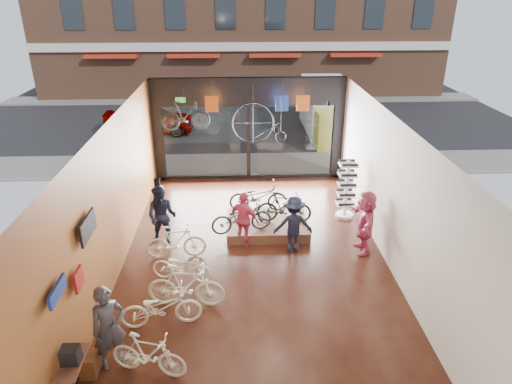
{
  "coord_description": "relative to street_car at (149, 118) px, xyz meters",
  "views": [
    {
      "loc": [
        -0.41,
        -10.22,
        6.75
      ],
      "look_at": [
        0.08,
        1.4,
        1.46
      ],
      "focal_mm": 32.0,
      "sensor_mm": 36.0,
      "label": 1
    }
  ],
  "objects": [
    {
      "name": "storefront",
      "position": [
        4.75,
        -6.0,
        1.16
      ],
      "size": [
        7.0,
        0.26,
        3.8
      ],
      "primitive_type": null,
      "color": "black",
      "rests_on": "ground"
    },
    {
      "name": "jersey_left",
      "position": [
        3.48,
        -6.8,
        2.31
      ],
      "size": [
        0.45,
        0.03,
        0.55
      ],
      "primitive_type": "cube",
      "color": "#CC5919",
      "rests_on": "ceiling"
    },
    {
      "name": "ground_plane",
      "position": [
        4.75,
        -12.0,
        -0.76
      ],
      "size": [
        7.0,
        12.0,
        0.04
      ],
      "primitive_type": "cube",
      "color": "black",
      "rests_on": "ground"
    },
    {
      "name": "hung_bike",
      "position": [
        2.67,
        -7.8,
        2.18
      ],
      "size": [
        1.63,
        0.68,
        0.95
      ],
      "primitive_type": "imported",
      "rotation": [
        0.0,
        0.0,
        1.73
      ],
      "color": "black",
      "rests_on": "ceiling"
    },
    {
      "name": "customer_5",
      "position": [
        7.75,
        -11.46,
        0.16
      ],
      "size": [
        0.57,
        1.69,
        1.8
      ],
      "primitive_type": "imported",
      "rotation": [
        0.0,
        0.0,
        4.69
      ],
      "color": "#CC4C72",
      "rests_on": "ground_plane"
    },
    {
      "name": "street_road",
      "position": [
        4.75,
        3.0,
        -0.75
      ],
      "size": [
        30.0,
        18.0,
        0.02
      ],
      "primitive_type": "cube",
      "color": "black",
      "rests_on": "ground"
    },
    {
      "name": "box_truck",
      "position": [
        8.81,
        -1.0,
        0.49
      ],
      "size": [
        2.09,
        6.28,
        2.47
      ],
      "primitive_type": null,
      "color": "silver",
      "rests_on": "street_road"
    },
    {
      "name": "floor_bike_1",
      "position": [
        2.6,
        -15.65,
        -0.29
      ],
      "size": [
        1.57,
        0.81,
        0.91
      ],
      "primitive_type": "imported",
      "rotation": [
        0.0,
        0.0,
        1.31
      ],
      "color": "white",
      "rests_on": "ground_plane"
    },
    {
      "name": "sidewalk_far",
      "position": [
        4.75,
        7.0,
        -0.68
      ],
      "size": [
        30.0,
        2.0,
        0.12
      ],
      "primitive_type": "cube",
      "color": "slate",
      "rests_on": "ground"
    },
    {
      "name": "sunglasses_rack",
      "position": [
        7.7,
        -9.41,
        0.21
      ],
      "size": [
        0.68,
        0.61,
        1.9
      ],
      "primitive_type": null,
      "rotation": [
        0.0,
        0.0,
        0.32
      ],
      "color": "white",
      "rests_on": "ground_plane"
    },
    {
      "name": "sidewalk_near",
      "position": [
        4.75,
        -4.8,
        -0.68
      ],
      "size": [
        30.0,
        2.4,
        0.12
      ],
      "primitive_type": "cube",
      "color": "slate",
      "rests_on": "ground"
    },
    {
      "name": "wall_right",
      "position": [
        8.27,
        -12.0,
        1.16
      ],
      "size": [
        0.04,
        12.0,
        3.8
      ],
      "primitive_type": "cube",
      "color": "beige",
      "rests_on": "ground"
    },
    {
      "name": "street_car",
      "position": [
        0.0,
        0.0,
        0.0
      ],
      "size": [
        4.37,
        1.76,
        1.49
      ],
      "primitive_type": "imported",
      "rotation": [
        0.0,
        0.0,
        1.57
      ],
      "color": "gray",
      "rests_on": "street_road"
    },
    {
      "name": "wall_left",
      "position": [
        1.23,
        -12.0,
        1.16
      ],
      "size": [
        0.04,
        12.0,
        3.8
      ],
      "primitive_type": "cube",
      "color": "brown",
      "rests_on": "ground"
    },
    {
      "name": "ceiling",
      "position": [
        4.75,
        -12.0,
        3.08
      ],
      "size": [
        7.0,
        12.0,
        0.04
      ],
      "primitive_type": "cube",
      "color": "black",
      "rests_on": "ground"
    },
    {
      "name": "floor_bike_3",
      "position": [
        3.11,
        -13.64,
        -0.21
      ],
      "size": [
        1.83,
        0.7,
        1.08
      ],
      "primitive_type": "imported",
      "rotation": [
        0.0,
        0.0,
        1.46
      ],
      "color": "white",
      "rests_on": "ground_plane"
    },
    {
      "name": "customer_1",
      "position": [
        2.2,
        -10.88,
        0.15
      ],
      "size": [
        0.99,
        0.84,
        1.79
      ],
      "primitive_type": "imported",
      "rotation": [
        0.0,
        0.0,
        -0.2
      ],
      "color": "#161C33",
      "rests_on": "ground_plane"
    },
    {
      "name": "jersey_mid",
      "position": [
        5.89,
        -6.8,
        2.31
      ],
      "size": [
        0.45,
        0.03,
        0.55
      ],
      "primitive_type": "cube",
      "color": "#1E3F99",
      "rests_on": "ceiling"
    },
    {
      "name": "display_platform",
      "position": [
        5.19,
        -10.14,
        -0.59
      ],
      "size": [
        2.4,
        1.8,
        0.3
      ],
      "primitive_type": "cube",
      "color": "brown",
      "rests_on": "ground_plane"
    },
    {
      "name": "floor_bike_2",
      "position": [
        2.64,
        -14.29,
        -0.29
      ],
      "size": [
        1.8,
        0.84,
        0.91
      ],
      "primitive_type": "imported",
      "rotation": [
        0.0,
        0.0,
        1.71
      ],
      "color": "white",
      "rests_on": "ground_plane"
    },
    {
      "name": "exit_sign",
      "position": [
        2.35,
        -6.12,
        2.31
      ],
      "size": [
        0.35,
        0.06,
        0.18
      ],
      "primitive_type": "cube",
      "color": "#198C26",
      "rests_on": "storefront"
    },
    {
      "name": "wall_merch",
      "position": [
        1.37,
        -15.5,
        0.56
      ],
      "size": [
        0.4,
        2.4,
        2.6
      ],
      "primitive_type": null,
      "color": "navy",
      "rests_on": "wall_left"
    },
    {
      "name": "display_bike_left",
      "position": [
        4.42,
        -10.78,
        0.02
      ],
      "size": [
        1.84,
        1.0,
        0.92
      ],
      "primitive_type": "imported",
      "rotation": [
        0.0,
        0.0,
        1.81
      ],
      "color": "black",
      "rests_on": "display_platform"
    },
    {
      "name": "floor_bike_4",
      "position": [
        2.91,
        -12.67,
        -0.33
      ],
      "size": [
        1.64,
        0.89,
        0.82
      ],
      "primitive_type": "imported",
      "rotation": [
        0.0,
        0.0,
        1.33
      ],
      "color": "white",
      "rests_on": "ground_plane"
    },
    {
      "name": "penny_farthing",
      "position": [
        5.17,
        -7.43,
        1.76
      ],
      "size": [
        1.76,
        0.06,
        1.41
      ],
      "primitive_type": null,
      "color": "black",
      "rests_on": "ceiling"
    },
    {
      "name": "customer_2",
      "position": [
        4.49,
        -10.99,
        0.07
      ],
      "size": [
        1.01,
        0.86,
        1.63
      ],
      "primitive_type": "imported",
      "rotation": [
        0.0,
        0.0,
        2.55
      ],
      "color": "#CC4C72",
      "rests_on": "ground_plane"
    },
    {
      "name": "customer_0",
      "position": [
        1.86,
        -15.37,
        0.14
      ],
      "size": [
        0.77,
        0.71,
        1.77
      ],
      "primitive_type": "imported",
      "rotation": [
        0.0,
        0.0,
        0.58
      ],
      "color": "#3F3F44",
      "rests_on": "ground_plane"
    },
    {
      "name": "floor_bike_5",
      "position": [
        2.64,
        -11.59,
        -0.26
      ],
      "size": [
        1.64,
        0.57,
        0.97
      ],
      "primitive_type": "imported",
      "rotation": [
        0.0,
        0.0,
        1.64
      ],
      "color": "white",
      "rests_on": "ground_plane"
    },
    {
      "name": "display_bike_right",
      "position": [
        4.95,
        -9.45,
        0.03
      ],
      "size": [
        1.81,
        0.65,
        0.94
      ],
      "primitive_type": "imported",
      "rotation": [
        0.0,
        0.0,
        1.56
      ],
      "color": "black",
      "rests_on": "display_platform"
    },
    {
      "name": "display_bike_mid",
      "position": [
        5.68,
        -10.24,
        0.04
      ],
      "size": [
        1.66,
        0.63,
        0.97
      ],
      "primitive_type": "imported",
      "rotation": [
        0.0,
        0.0,
        1.46
      ],
      "color": "black",
      "rests_on": "display_platform"
    },
    {
      "name": "customer_3",
      "position": [
        5.82,
        -11.38,
        0.08
      ],
      "size": [
        1.07,
        0.62,
        1.65
      ],
      "primitive_type": "imported",
      "rotation": [
        0.0,
        0.0,
        3.15
      ],
      "color": "#161C33",
      "rests_on": "ground_plane"
    },
    {
      "name": "jersey_right",
      "position": [
        6.62,
        -6.8,
        2.31
      ],
      "size": [
        0.45,
        0.03,
        0.55
      ],
      "primitive_type": "cube",
      "color": "#CC5919",
      "rests_on": "ceiling"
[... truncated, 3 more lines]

